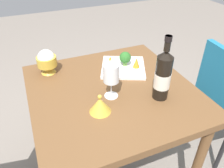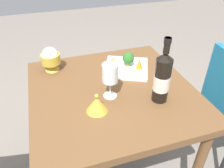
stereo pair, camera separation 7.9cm
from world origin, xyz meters
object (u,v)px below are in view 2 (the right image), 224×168
object	(u,v)px
carrot_garnish_right	(113,60)
wine_bottle	(162,78)
rice_bowl_lid	(97,104)
carrot_garnish_left	(139,64)
rice_bowl	(51,59)
serving_plate	(126,68)
wine_glass	(110,74)
broccoli_floret	(128,58)

from	to	relation	value
carrot_garnish_right	wine_bottle	bearing A→B (deg)	107.87
rice_bowl_lid	carrot_garnish_right	distance (m)	0.40
rice_bowl_lid	carrot_garnish_left	xyz separation A→B (m)	(-0.32, -0.27, 0.01)
rice_bowl	rice_bowl_lid	world-z (taller)	rice_bowl
carrot_garnish_left	carrot_garnish_right	world-z (taller)	carrot_garnish_left
wine_bottle	serving_plate	size ratio (longest dim) A/B	0.97
wine_glass	carrot_garnish_right	bearing A→B (deg)	-111.04
wine_bottle	rice_bowl_lid	distance (m)	0.32
wine_bottle	carrot_garnish_left	world-z (taller)	wine_bottle
wine_bottle	rice_bowl_lid	world-z (taller)	wine_bottle
wine_bottle	carrot_garnish_right	xyz separation A→B (m)	(0.12, -0.36, -0.08)
wine_glass	rice_bowl_lid	bearing A→B (deg)	43.92
carrot_garnish_left	carrot_garnish_right	size ratio (longest dim) A/B	1.07
broccoli_floret	carrot_garnish_right	xyz separation A→B (m)	(0.08, -0.04, -0.02)
rice_bowl_lid	carrot_garnish_left	distance (m)	0.42
rice_bowl_lid	serving_plate	xyz separation A→B (m)	(-0.26, -0.31, -0.03)
carrot_garnish_left	rice_bowl_lid	bearing A→B (deg)	39.67
wine_glass	broccoli_floret	bearing A→B (deg)	-128.61
wine_bottle	broccoli_floret	bearing A→B (deg)	-83.23
wine_glass	broccoli_floret	xyz separation A→B (m)	(-0.18, -0.23, -0.06)
rice_bowl	serving_plate	distance (m)	0.44
wine_glass	carrot_garnish_left	size ratio (longest dim) A/B	2.90
wine_bottle	serving_plate	bearing A→B (deg)	-80.70
wine_bottle	wine_glass	distance (m)	0.24
rice_bowl	broccoli_floret	bearing A→B (deg)	164.59
carrot_garnish_right	rice_bowl_lid	bearing A→B (deg)	61.43
wine_bottle	wine_glass	xyz separation A→B (m)	(0.22, -0.10, 0.00)
broccoli_floret	rice_bowl_lid	bearing A→B (deg)	49.16
serving_plate	carrot_garnish_right	xyz separation A→B (m)	(0.07, -0.04, 0.04)
carrot_garnish_left	broccoli_floret	bearing A→B (deg)	-41.74
wine_glass	serving_plate	size ratio (longest dim) A/B	0.54
wine_bottle	carrot_garnish_right	world-z (taller)	wine_bottle
serving_plate	broccoli_floret	bearing A→B (deg)	-156.95
broccoli_floret	wine_bottle	bearing A→B (deg)	96.77
broccoli_floret	carrot_garnish_left	xyz separation A→B (m)	(-0.05, 0.05, -0.02)
rice_bowl_lid	carrot_garnish_right	xyz separation A→B (m)	(-0.19, -0.35, 0.01)
rice_bowl_lid	serving_plate	world-z (taller)	rice_bowl_lid
wine_bottle	rice_bowl	size ratio (longest dim) A/B	2.26
wine_glass	broccoli_floret	size ratio (longest dim) A/B	2.09
rice_bowl	wine_glass	bearing A→B (deg)	125.93
rice_bowl_lid	serving_plate	size ratio (longest dim) A/B	0.30
rice_bowl_lid	carrot_garnish_left	world-z (taller)	rice_bowl_lid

